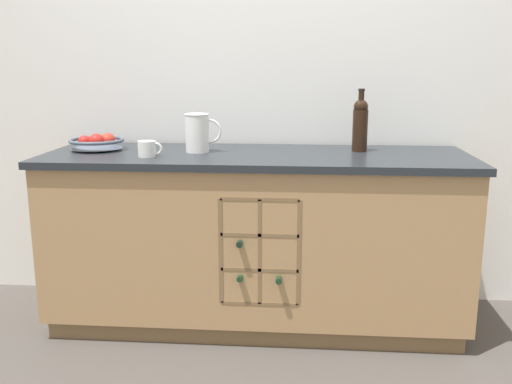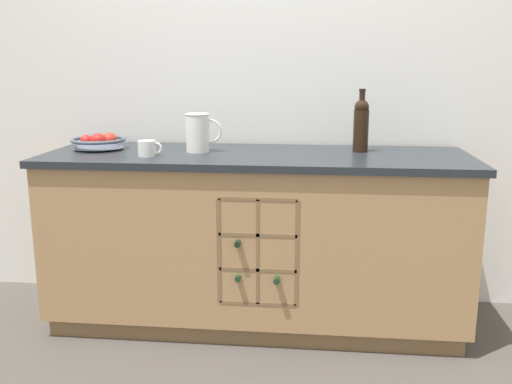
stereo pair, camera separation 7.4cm
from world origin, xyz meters
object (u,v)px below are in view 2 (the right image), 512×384
white_pitcher (198,132)px  ceramic_mug (148,148)px  standing_wine_bottle (361,124)px  fruit_bowl (99,142)px

white_pitcher → ceramic_mug: bearing=-142.8°
white_pitcher → ceramic_mug: 0.28m
white_pitcher → standing_wine_bottle: standing_wine_bottle is taller
ceramic_mug → standing_wine_bottle: 1.05m
ceramic_mug → standing_wine_bottle: standing_wine_bottle is taller
fruit_bowl → white_pitcher: (0.53, -0.03, 0.06)m
fruit_bowl → standing_wine_bottle: 1.34m
fruit_bowl → standing_wine_bottle: (1.34, 0.06, 0.10)m
white_pitcher → fruit_bowl: bearing=176.6°
fruit_bowl → standing_wine_bottle: standing_wine_bottle is taller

